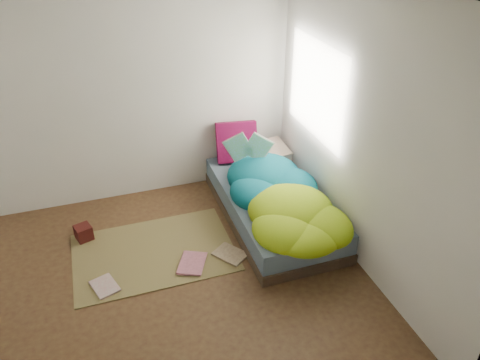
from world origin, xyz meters
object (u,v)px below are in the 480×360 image
at_px(bed, 272,206).
at_px(pillow_magenta, 237,142).
at_px(floor_book_a, 94,291).
at_px(open_book, 248,140).
at_px(floor_book_b, 180,262).
at_px(wooden_box, 84,233).

height_order(bed, pillow_magenta, pillow_magenta).
distance_m(bed, floor_book_a, 2.07).
bearing_deg(bed, open_book, 109.10).
relative_size(bed, floor_book_a, 7.15).
height_order(pillow_magenta, floor_book_b, pillow_magenta).
bearing_deg(floor_book_a, bed, -2.80).
relative_size(bed, pillow_magenta, 4.14).
bearing_deg(wooden_box, open_book, 4.04).
distance_m(open_book, floor_book_b, 1.54).
height_order(wooden_box, floor_book_a, wooden_box).
bearing_deg(pillow_magenta, wooden_box, -153.92).
xyz_separation_m(open_book, floor_book_b, (-1.01, -0.85, -0.79)).
relative_size(bed, floor_book_b, 5.99).
bearing_deg(bed, wooden_box, 172.11).
height_order(pillow_magenta, open_book, open_book).
xyz_separation_m(pillow_magenta, open_book, (-0.01, -0.43, 0.23)).
relative_size(open_book, wooden_box, 2.83).
bearing_deg(pillow_magenta, floor_book_a, -133.30).
bearing_deg(wooden_box, pillow_magenta, 16.69).
height_order(bed, wooden_box, bed).
bearing_deg(bed, floor_book_b, -159.43).
relative_size(wooden_box, floor_book_b, 0.47).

